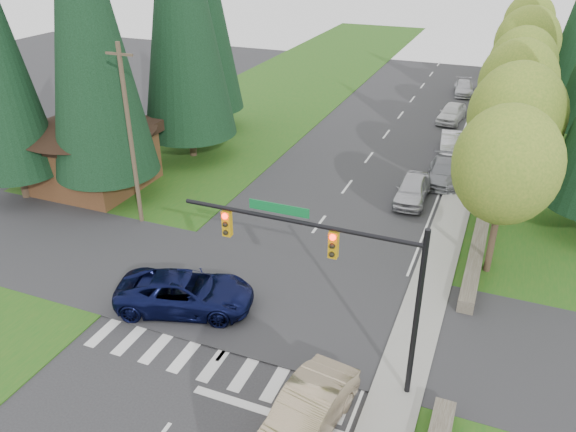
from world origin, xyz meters
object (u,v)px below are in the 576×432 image
Objects in this scene: sedan_champagne at (306,414)px; parked_car_a at (412,189)px; parked_car_e at (464,88)px; parked_car_c at (452,144)px; parked_car_b at (444,172)px; suv_navy at (186,292)px; parked_car_d at (452,113)px.

parked_car_a is (-0.15, 19.00, -0.05)m from sedan_champagne.
sedan_champagne reaches higher than parked_car_a.
parked_car_a is 26.14m from parked_car_e.
parked_car_e is (-1.04, 17.09, -0.10)m from parked_car_c.
parked_car_c reaches higher than parked_car_b.
parked_car_d is (7.22, 31.42, -0.06)m from suv_navy.
parked_car_a is 16.86m from parked_car_d.
sedan_champagne is 1.12× the size of parked_car_e.
parked_car_a is at bearing -104.03° from parked_car_c.
parked_car_d is at bearing -97.91° from parked_car_e.
parked_car_e is at bearing -26.87° from suv_navy.
sedan_champagne is 19.00m from parked_car_a.
suv_navy reaches higher than sedan_champagne.
sedan_champagne is at bearing -97.91° from parked_car_e.
suv_navy is 16.21m from parked_car_a.
parked_car_e is at bearing 97.99° from sedan_champagne.
suv_navy is 25.01m from parked_car_c.
parked_car_d is (-0.05, 35.86, -0.06)m from sedan_champagne.
parked_car_c is (-0.21, 5.40, 0.07)m from parked_car_b.
parked_car_a is 1.01× the size of parked_car_d.
parked_car_a is at bearing -84.37° from parked_car_d.
parked_car_a is (7.11, 14.56, -0.06)m from suv_navy.
parked_car_a is 1.01× the size of parked_car_e.
suv_navy is 1.30× the size of parked_car_c.
suv_navy reaches higher than parked_car_a.
parked_car_c is 1.02× the size of parked_car_e.
parked_car_e is at bearing 88.49° from parked_car_a.
sedan_champagne is at bearing -83.93° from parked_car_d.
sedan_champagne is at bearing -138.21° from suv_navy.
parked_car_d is at bearing 88.33° from parked_car_a.
parked_car_b is 13.26m from parked_car_d.
parked_car_c is at bearing -94.50° from parked_car_e.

